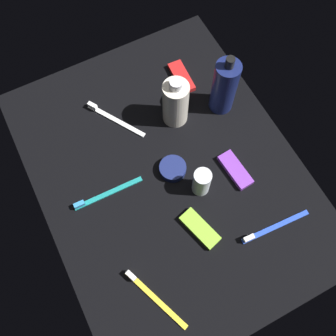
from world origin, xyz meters
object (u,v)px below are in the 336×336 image
object	(u,v)px
toothbrush_yellow	(152,296)
bodywash_bottle	(176,102)
toothbrush_teal	(104,195)
toothbrush_white	(112,118)
snack_bar_purple	(235,170)
deodorant_stick	(202,182)
snack_bar_lime	(199,229)
snack_bar_red	(181,77)
toothbrush_blue	(272,228)
lotion_bottle	(224,87)
cream_tin_left	(173,169)

from	to	relation	value
toothbrush_yellow	bodywash_bottle	bearing A→B (deg)	-34.07
toothbrush_teal	toothbrush_white	bearing A→B (deg)	-29.54
toothbrush_white	snack_bar_purple	distance (cm)	35.42
deodorant_stick	snack_bar_lime	size ratio (longest dim) A/B	0.83
deodorant_stick	toothbrush_white	world-z (taller)	deodorant_stick
snack_bar_red	snack_bar_purple	xyz separation A→B (cm)	(-31.21, 1.20, 0.00)
bodywash_bottle	toothbrush_teal	size ratio (longest dim) A/B	0.90
toothbrush_blue	lotion_bottle	bearing A→B (deg)	-10.58
toothbrush_yellow	snack_bar_purple	world-z (taller)	toothbrush_yellow
toothbrush_white	snack_bar_purple	xyz separation A→B (cm)	(-28.21, -21.42, 0.14)
toothbrush_yellow	lotion_bottle	bearing A→B (deg)	-47.00
deodorant_stick	toothbrush_yellow	world-z (taller)	deodorant_stick
toothbrush_teal	toothbrush_white	distance (cm)	21.79
toothbrush_white	cream_tin_left	xyz separation A→B (cm)	(-20.90, -7.44, 0.47)
toothbrush_yellow	toothbrush_blue	distance (cm)	32.19
toothbrush_blue	snack_bar_red	xyz separation A→B (cm)	(48.06, -1.21, 0.14)
cream_tin_left	lotion_bottle	bearing A→B (deg)	-60.98
toothbrush_teal	snack_bar_red	distance (cm)	39.94
snack_bar_lime	cream_tin_left	world-z (taller)	cream_tin_left
snack_bar_red	deodorant_stick	bearing A→B (deg)	163.50
deodorant_stick	snack_bar_purple	size ratio (longest dim) A/B	0.83
toothbrush_yellow	toothbrush_white	xyz separation A→B (cm)	(45.67, -10.78, 0.00)
toothbrush_white	toothbrush_blue	world-z (taller)	same
snack_bar_red	toothbrush_teal	bearing A→B (deg)	126.78
cream_tin_left	toothbrush_white	bearing A→B (deg)	19.61
lotion_bottle	snack_bar_red	xyz separation A→B (cm)	(12.47, 5.44, -7.81)
deodorant_stick	snack_bar_red	world-z (taller)	deodorant_stick
snack_bar_lime	snack_bar_red	xyz separation A→B (cm)	(40.31, -16.90, 0.00)
toothbrush_white	cream_tin_left	distance (cm)	22.19
lotion_bottle	bodywash_bottle	size ratio (longest dim) A/B	1.20
lotion_bottle	deodorant_stick	bearing A→B (deg)	138.21
toothbrush_white	cream_tin_left	size ratio (longest dim) A/B	2.33
toothbrush_teal	snack_bar_lime	world-z (taller)	toothbrush_teal
toothbrush_white	toothbrush_blue	distance (cm)	49.88
snack_bar_red	snack_bar_purple	world-z (taller)	same
snack_bar_purple	cream_tin_left	xyz separation A→B (cm)	(7.31, 13.98, 0.33)
snack_bar_lime	cream_tin_left	xyz separation A→B (cm)	(16.41, -1.73, 0.33)
bodywash_bottle	toothbrush_white	size ratio (longest dim) A/B	1.02
bodywash_bottle	toothbrush_blue	size ratio (longest dim) A/B	0.90
toothbrush_teal	toothbrush_white	world-z (taller)	same
snack_bar_lime	snack_bar_purple	distance (cm)	18.15
toothbrush_yellow	snack_bar_red	world-z (taller)	toothbrush_yellow
snack_bar_purple	lotion_bottle	bearing A→B (deg)	-23.84
bodywash_bottle	deodorant_stick	bearing A→B (deg)	169.45
toothbrush_white	deodorant_stick	bearing A→B (deg)	-158.14
bodywash_bottle	toothbrush_teal	world-z (taller)	bodywash_bottle
snack_bar_red	bodywash_bottle	bearing A→B (deg)	147.55
toothbrush_teal	snack_bar_purple	size ratio (longest dim) A/B	1.73
cream_tin_left	toothbrush_yellow	bearing A→B (deg)	143.66
bodywash_bottle	cream_tin_left	distance (cm)	16.91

